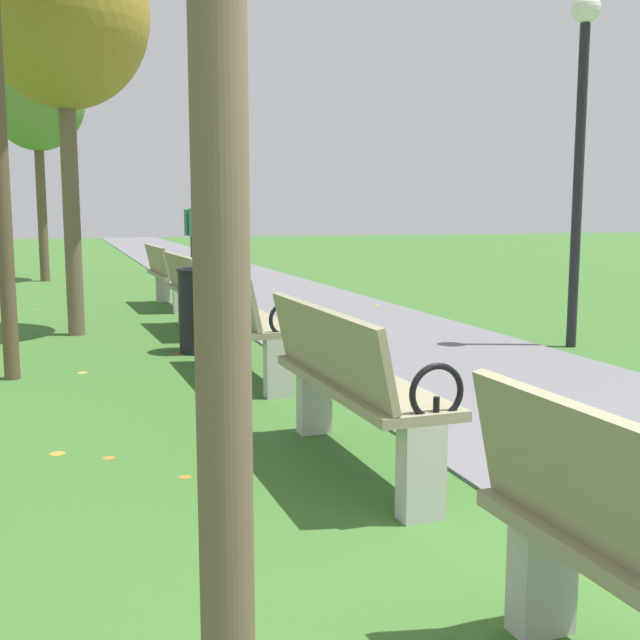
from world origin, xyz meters
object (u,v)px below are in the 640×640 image
Objects in this scene: pedestrian_walking at (198,234)px; lamp_post at (581,117)px; park_bench_5 at (167,274)px; tree_3 at (63,15)px; trash_bin at (201,310)px; park_bench_4 at (195,290)px; tree_4 at (37,99)px; park_bench_2 at (350,382)px; park_bench_3 at (246,321)px.

pedestrian_walking is 0.47× the size of lamp_post.
tree_3 reaches higher than park_bench_5.
lamp_post is at bearing -26.61° from tree_3.
trash_bin is (1.16, -1.52, -3.04)m from tree_3.
park_bench_4 is 1.93× the size of trash_bin.
lamp_post is at bearing -75.68° from pedestrian_walking.
tree_4 is (-0.45, 7.26, 0.05)m from tree_3.
park_bench_5 is 0.36× the size of tree_3.
park_bench_2 is 0.99× the size of park_bench_4.
tree_3 is (-1.31, -2.22, 2.97)m from park_bench_5.
park_bench_2 is 5.10m from park_bench_4.
trash_bin is at bearing 92.22° from park_bench_2.
tree_4 reaches higher than park_bench_2.
trash_bin is at bearing -92.25° from park_bench_5.
park_bench_5 is at bearing 87.75° from trash_bin.
tree_3 reaches higher than park_bench_2.
tree_4 is (-1.76, 5.04, 3.03)m from park_bench_5.
park_bench_5 is 6.14m from tree_4.
tree_3 is at bearing -120.46° from park_bench_5.
pedestrian_walking is (1.20, 11.99, 0.44)m from park_bench_2.
lamp_post is at bearing 6.92° from park_bench_3.
park_bench_2 is at bearing -76.18° from tree_3.
tree_3 reaches higher than park_bench_4.
park_bench_5 is at bearing 90.00° from park_bench_3.
park_bench_5 is 3.75m from trash_bin.
trash_bin is 0.24× the size of lamp_post.
park_bench_5 is 0.36× the size of tree_4.
park_bench_5 is 1.00× the size of pedestrian_walking.
park_bench_2 is 0.36× the size of tree_3.
pedestrian_walking reaches higher than park_bench_4.
park_bench_3 is 10.70m from tree_4.
park_bench_3 and park_bench_4 have the same top height.
tree_4 reaches higher than lamp_post.
tree_3 is at bearing 127.38° from trash_bin.
tree_3 reaches higher than pedestrian_walking.
park_bench_4 is 0.47× the size of lamp_post.
park_bench_5 is at bearing 90.00° from park_bench_4.
park_bench_4 is 2.44m from park_bench_5.
pedestrian_walking is at bearing 84.30° from park_bench_2.
tree_4 is (-1.76, 12.58, 3.03)m from park_bench_2.
park_bench_5 is at bearing 59.54° from tree_3.
tree_4 reaches higher than park_bench_5.
tree_3 is 0.99× the size of tree_4.
pedestrian_walking is at bearing 80.69° from trash_bin.
trash_bin is (-0.15, 3.80, -0.06)m from park_bench_2.
lamp_post is at bearing -61.40° from tree_4.
park_bench_2 is 13.06m from tree_4.
park_bench_2 is at bearing -90.00° from park_bench_4.
tree_3 reaches higher than park_bench_3.
tree_4 is 2.80× the size of pedestrian_walking.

